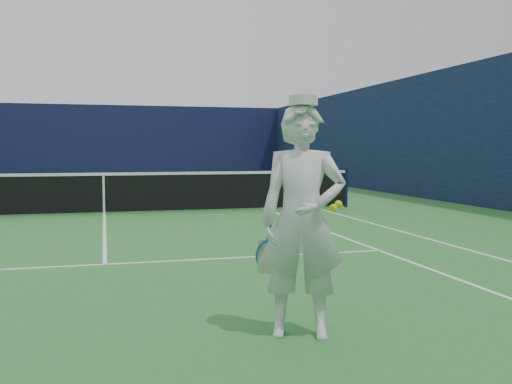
% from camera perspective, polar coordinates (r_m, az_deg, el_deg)
% --- Properties ---
extents(ground, '(80.00, 80.00, 0.00)m').
position_cam_1_polar(ground, '(14.43, -14.94, -2.12)').
color(ground, '#2B712E').
rests_on(ground, ground).
extents(court_markings, '(11.03, 23.83, 0.01)m').
position_cam_1_polar(court_markings, '(14.43, -14.94, -2.10)').
color(court_markings, white).
rests_on(court_markings, ground).
extents(windscreen_fence, '(20.12, 36.12, 4.00)m').
position_cam_1_polar(windscreen_fence, '(14.35, -15.10, 5.85)').
color(windscreen_fence, '#0E1236').
rests_on(windscreen_fence, ground).
extents(tennis_net, '(12.88, 0.09, 1.07)m').
position_cam_1_polar(tennis_net, '(14.38, -14.99, 0.08)').
color(tennis_net, '#141E4C').
rests_on(tennis_net, ground).
extents(tennis_player, '(0.83, 0.71, 2.01)m').
position_cam_1_polar(tennis_player, '(4.77, 4.66, -2.80)').
color(tennis_player, white).
rests_on(tennis_player, ground).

